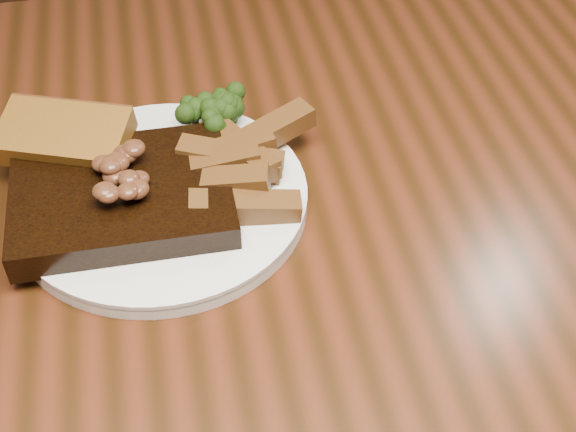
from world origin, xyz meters
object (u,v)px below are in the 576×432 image
dining_table (273,301)px  garlic_bread (69,153)px  chair_far (324,46)px  plate (162,200)px  potato_wedges (241,177)px  steak (122,197)px

dining_table → garlic_bread: (-0.17, 0.11, 0.12)m
chair_far → plate: 0.77m
plate → potato_wedges: bearing=-1.7°
dining_table → plate: (-0.09, 0.05, 0.10)m
chair_far → potato_wedges: 0.76m
chair_far → plate: size_ratio=3.28×
dining_table → plate: bearing=149.4°
dining_table → steak: 0.18m
plate → chair_far: bearing=64.7°
steak → garlic_bread: bearing=123.7°
potato_wedges → plate: bearing=178.3°
garlic_bread → chair_far: bearing=77.5°
dining_table → potato_wedges: (-0.02, 0.05, 0.12)m
dining_table → potato_wedges: potato_wedges is taller
garlic_bread → dining_table: bearing=-13.0°
plate → garlic_bread: size_ratio=2.26×
chair_far → steak: chair_far is taller
garlic_bread → plate: bearing=-16.3°
plate → garlic_bread: (-0.08, 0.06, 0.02)m
steak → garlic_bread: size_ratio=1.62×
steak → potato_wedges: steak is taller
garlic_bread → potato_wedges: size_ratio=0.94×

